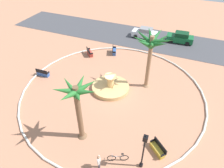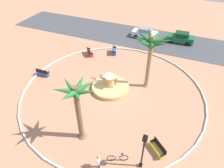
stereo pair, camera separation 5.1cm
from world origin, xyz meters
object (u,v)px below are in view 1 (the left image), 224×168
object	(u,v)px
bench_north	(114,51)
bench_southeast	(158,149)
person_cyclist_helmet	(99,162)
parked_car_leftmost	(145,33)
fountain	(111,87)
bench_west	(43,73)
lamppost	(144,149)
parked_car_second	(180,38)
palm_tree_near_fountain	(151,46)
bench_east	(90,53)
palm_tree_by_curb	(77,99)
bicycle_red_frame	(118,158)

from	to	relation	value
bench_north	bench_southeast	distance (m)	16.48
person_cyclist_helmet	parked_car_leftmost	distance (m)	23.57
fountain	bench_west	distance (m)	8.71
lamppost	parked_car_second	distance (m)	22.54
person_cyclist_helmet	parked_car_leftmost	size ratio (longest dim) A/B	0.40
palm_tree_near_fountain	parked_car_leftmost	xyz separation A→B (m)	(-3.57, 12.17, -4.37)
bench_east	parked_car_second	distance (m)	14.41
palm_tree_by_curb	person_cyclist_helmet	bearing A→B (deg)	-38.78
parked_car_leftmost	bench_southeast	bearing A→B (deg)	-71.68
parked_car_leftmost	parked_car_second	bearing A→B (deg)	5.21
palm_tree_near_fountain	bench_north	world-z (taller)	palm_tree_near_fountain
palm_tree_by_curb	person_cyclist_helmet	world-z (taller)	palm_tree_by_curb
bicycle_red_frame	parked_car_second	bearing A→B (deg)	86.00
parked_car_leftmost	palm_tree_near_fountain	bearing A→B (deg)	-73.63
palm_tree_near_fountain	bench_west	world-z (taller)	palm_tree_near_fountain
palm_tree_by_curb	bench_southeast	world-z (taller)	palm_tree_by_curb
bench_east	lamppost	bearing A→B (deg)	-49.61
fountain	bench_southeast	size ratio (longest dim) A/B	2.76
palm_tree_near_fountain	parked_car_leftmost	bearing A→B (deg)	106.37
fountain	lamppost	bearing A→B (deg)	-52.91
palm_tree_near_fountain	lamppost	bearing A→B (deg)	-77.22
parked_car_second	bench_north	bearing A→B (deg)	-138.82
bench_southeast	parked_car_second	distance (m)	20.79
palm_tree_near_fountain	person_cyclist_helmet	distance (m)	12.02
bicycle_red_frame	person_cyclist_helmet	size ratio (longest dim) A/B	0.99
fountain	bench_north	distance (m)	8.03
bicycle_red_frame	bench_east	bearing A→B (deg)	125.06
palm_tree_near_fountain	lamppost	xyz separation A→B (m)	(2.23, -9.81, -2.88)
palm_tree_near_fountain	parked_car_second	bearing A→B (deg)	81.08
bench_east	lamppost	size ratio (longest dim) A/B	0.39
lamppost	parked_car_leftmost	bearing A→B (deg)	104.78
bench_north	parked_car_second	world-z (taller)	parked_car_second
person_cyclist_helmet	palm_tree_by_curb	bearing A→B (deg)	141.22
palm_tree_near_fountain	bench_north	bearing A→B (deg)	138.81
bench_southeast	person_cyclist_helmet	xyz separation A→B (m)	(-3.82, -3.14, 0.56)
person_cyclist_helmet	parked_car_leftmost	xyz separation A→B (m)	(-2.88, 23.39, -0.12)
bench_southeast	parked_car_second	xyz separation A→B (m)	(-1.14, 20.75, 0.43)
palm_tree_near_fountain	bench_east	bearing A→B (deg)	158.23
person_cyclist_helmet	bench_west	bearing A→B (deg)	144.51
bench_east	bench_southeast	xyz separation A→B (m)	(12.41, -11.79, 0.00)
bench_west	bench_southeast	bearing A→B (deg)	-18.36
bench_east	parked_car_second	world-z (taller)	parked_car_second
fountain	person_cyclist_helmet	distance (m)	9.58
bench_east	person_cyclist_helmet	world-z (taller)	person_cyclist_helmet
lamppost	bench_north	bearing A→B (deg)	119.01
bench_southeast	parked_car_leftmost	bearing A→B (deg)	108.32
palm_tree_by_curb	parked_car_leftmost	bearing A→B (deg)	90.61
palm_tree_near_fountain	bench_east	distance (m)	11.08
palm_tree_by_curb	bicycle_red_frame	world-z (taller)	palm_tree_by_curb
bench_west	bicycle_red_frame	bearing A→B (deg)	-29.29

